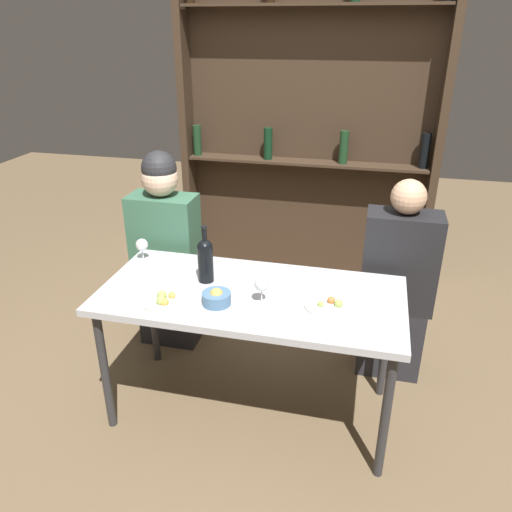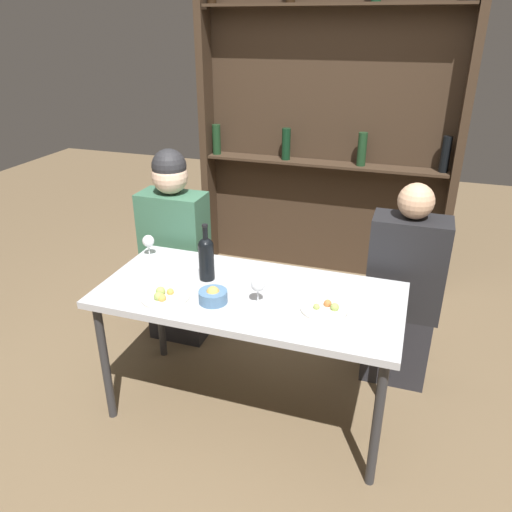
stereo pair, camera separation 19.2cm
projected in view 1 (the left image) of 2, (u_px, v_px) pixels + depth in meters
ground_plane at (252, 408)px, 2.78m from camera, size 10.00×10.00×0.00m
dining_table at (251, 303)px, 2.49m from camera, size 1.50×0.71×0.74m
wine_rack_wall at (307, 134)px, 3.87m from camera, size 2.00×0.21×2.31m
wine_bottle at (205, 258)px, 2.52m from camera, size 0.08×0.08×0.30m
wine_glass_0 at (262, 285)px, 2.33m from camera, size 0.07×0.07×0.13m
wine_glass_1 at (142, 245)px, 2.76m from camera, size 0.07×0.07×0.13m
food_plate_0 at (166, 300)px, 2.37m from camera, size 0.24×0.24×0.05m
food_plate_1 at (329, 305)px, 2.33m from camera, size 0.22×0.22×0.04m
snack_bowl at (217, 298)px, 2.35m from camera, size 0.14×0.14×0.08m
seated_person_left at (166, 254)px, 3.13m from camera, size 0.41×0.22×1.28m
seated_person_right at (396, 288)px, 2.86m from camera, size 0.41×0.22×1.21m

